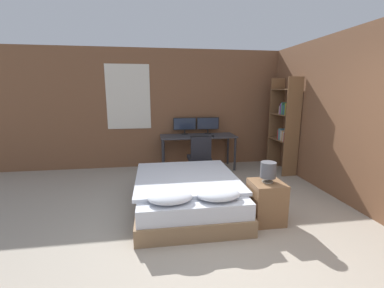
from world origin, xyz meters
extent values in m
plane|color=#9E9384|center=(0.00, 0.00, 0.00)|extent=(20.00, 20.00, 0.00)
cube|color=brown|center=(0.00, 3.69, 1.35)|extent=(12.00, 0.06, 2.70)
cube|color=silver|center=(-1.42, 3.65, 1.63)|extent=(0.96, 0.01, 1.43)
cube|color=#A3B2CC|center=(-1.42, 3.66, 1.63)|extent=(0.88, 0.01, 1.35)
cube|color=brown|center=(2.14, 1.50, 1.35)|extent=(0.06, 12.00, 2.70)
cube|color=#846647|center=(-0.41, 1.29, 0.11)|extent=(1.48, 1.92, 0.22)
cube|color=silver|center=(-0.41, 1.29, 0.33)|extent=(1.42, 1.86, 0.21)
cube|color=silver|center=(-0.41, 1.40, 0.46)|extent=(1.52, 1.61, 0.05)
ellipsoid|color=silver|center=(-0.71, 0.58, 0.50)|extent=(0.55, 0.38, 0.13)
ellipsoid|color=silver|center=(-0.10, 0.58, 0.50)|extent=(0.55, 0.38, 0.13)
cube|color=brown|center=(0.60, 0.72, 0.28)|extent=(0.42, 0.44, 0.57)
cylinder|color=gray|center=(0.60, 0.72, 0.57)|extent=(0.15, 0.15, 0.01)
cylinder|color=gray|center=(0.60, 0.72, 0.61)|extent=(0.02, 0.02, 0.05)
cylinder|color=#4C4C51|center=(0.60, 0.72, 0.74)|extent=(0.21, 0.21, 0.21)
cube|color=#38383D|center=(0.11, 3.30, 0.76)|extent=(1.69, 0.65, 0.03)
cylinder|color=#2D2D33|center=(-0.68, 3.03, 0.37)|extent=(0.05, 0.05, 0.75)
cylinder|color=#2D2D33|center=(0.91, 3.03, 0.37)|extent=(0.05, 0.05, 0.75)
cylinder|color=#2D2D33|center=(-0.68, 3.57, 0.37)|extent=(0.05, 0.05, 0.75)
cylinder|color=#2D2D33|center=(0.91, 3.57, 0.37)|extent=(0.05, 0.05, 0.75)
cylinder|color=black|center=(-0.16, 3.52, 0.78)|extent=(0.16, 0.16, 0.01)
cylinder|color=black|center=(-0.16, 3.52, 0.83)|extent=(0.03, 0.03, 0.09)
cube|color=black|center=(-0.16, 3.52, 1.02)|extent=(0.53, 0.03, 0.28)
cube|color=#232D42|center=(-0.16, 3.51, 1.02)|extent=(0.50, 0.00, 0.25)
cylinder|color=black|center=(0.39, 3.52, 0.78)|extent=(0.16, 0.16, 0.01)
cylinder|color=black|center=(0.39, 3.52, 0.83)|extent=(0.03, 0.03, 0.09)
cube|color=black|center=(0.39, 3.52, 1.02)|extent=(0.53, 0.03, 0.28)
cube|color=#232D42|center=(0.39, 3.51, 1.02)|extent=(0.50, 0.00, 0.25)
cube|color=black|center=(0.11, 3.08, 0.79)|extent=(0.40, 0.13, 0.02)
ellipsoid|color=black|center=(0.41, 3.08, 0.79)|extent=(0.07, 0.05, 0.04)
cylinder|color=black|center=(0.03, 2.67, 0.02)|extent=(0.52, 0.52, 0.04)
cylinder|color=gray|center=(0.03, 2.67, 0.21)|extent=(0.05, 0.05, 0.34)
cube|color=black|center=(0.03, 2.67, 0.41)|extent=(0.45, 0.45, 0.07)
cube|color=black|center=(0.03, 2.47, 0.67)|extent=(0.40, 0.05, 0.44)
cube|color=brown|center=(1.93, 2.47, 1.02)|extent=(0.33, 0.02, 2.04)
cube|color=brown|center=(1.93, 3.21, 1.02)|extent=(0.33, 0.02, 2.04)
cube|color=brown|center=(1.93, 2.84, 0.71)|extent=(0.33, 0.72, 0.02)
cube|color=brown|center=(1.93, 2.84, 1.27)|extent=(0.33, 0.72, 0.02)
cube|color=brown|center=(1.93, 2.84, 1.80)|extent=(0.33, 0.72, 0.02)
cube|color=#2D4784|center=(1.93, 2.51, 0.86)|extent=(0.27, 0.03, 0.26)
cube|color=#B2332D|center=(1.93, 2.55, 0.82)|extent=(0.27, 0.03, 0.18)
cube|color=#BCB29E|center=(1.93, 2.59, 0.83)|extent=(0.27, 0.04, 0.21)
cube|color=orange|center=(1.93, 2.63, 0.83)|extent=(0.27, 0.02, 0.21)
cube|color=#BCB29E|center=(1.93, 2.66, 0.82)|extent=(0.27, 0.02, 0.18)
cube|color=#BCB29E|center=(1.93, 2.70, 0.84)|extent=(0.27, 0.04, 0.22)
cube|color=teal|center=(1.93, 2.74, 0.83)|extent=(0.27, 0.03, 0.21)
cube|color=teal|center=(1.93, 2.78, 0.85)|extent=(0.27, 0.04, 0.24)
cube|color=#B2332D|center=(1.93, 2.82, 0.83)|extent=(0.27, 0.03, 0.20)
cube|color=#BCB29E|center=(1.93, 2.51, 1.38)|extent=(0.27, 0.02, 0.20)
cube|color=#28282D|center=(1.93, 2.54, 1.37)|extent=(0.27, 0.03, 0.19)
cube|color=gold|center=(1.93, 2.57, 1.40)|extent=(0.27, 0.02, 0.24)
cube|color=#337042|center=(1.93, 2.61, 1.41)|extent=(0.27, 0.03, 0.26)
cube|color=#2D4784|center=(1.93, 2.65, 1.38)|extent=(0.27, 0.03, 0.20)
cube|color=#337042|center=(1.93, 2.70, 1.40)|extent=(0.27, 0.04, 0.24)
cube|color=teal|center=(1.93, 2.74, 1.40)|extent=(0.27, 0.03, 0.25)
cube|color=#7A387F|center=(1.93, 2.79, 1.39)|extent=(0.27, 0.04, 0.23)
cube|color=#BCB29E|center=(1.93, 2.83, 1.36)|extent=(0.27, 0.04, 0.17)
camera|label=1|loc=(-0.89, -2.34, 1.76)|focal=24.00mm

